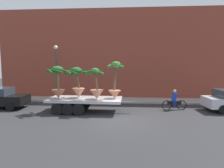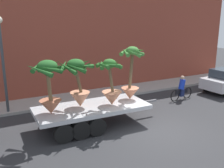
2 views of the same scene
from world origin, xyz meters
name	(u,v)px [view 2 (image 2 of 2)]	position (x,y,z in m)	size (l,w,h in m)	color
ground_plane	(158,130)	(0.00, 0.00, 0.00)	(60.00, 60.00, 0.00)	#2D2D30
sidewalk	(100,94)	(0.00, 6.10, 0.07)	(24.00, 2.20, 0.15)	#A39E99
building_facade	(88,27)	(0.00, 7.80, 4.28)	(24.00, 1.20, 8.57)	brown
flatbed_trailer	(87,112)	(-2.65, 1.83, 0.75)	(6.20, 2.35, 0.98)	#B7BABF
potted_palm_rear	(111,85)	(-1.55, 1.58, 1.93)	(1.23, 1.25, 2.16)	tan
potted_palm_middle	(49,86)	(-4.32, 1.77, 2.17)	(1.61, 1.67, 2.29)	#B26647
potted_palm_front	(131,75)	(-0.25, 1.93, 2.18)	(1.21, 1.27, 2.60)	#C17251
potted_palm_extra	(78,82)	(-2.96, 2.03, 2.14)	(1.68, 1.71, 2.20)	tan
cyclist	(182,89)	(4.07, 2.94, 0.67)	(1.84, 0.38, 1.54)	black
street_lamp	(2,53)	(-5.67, 5.30, 3.23)	(0.36, 0.36, 4.83)	#383D42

